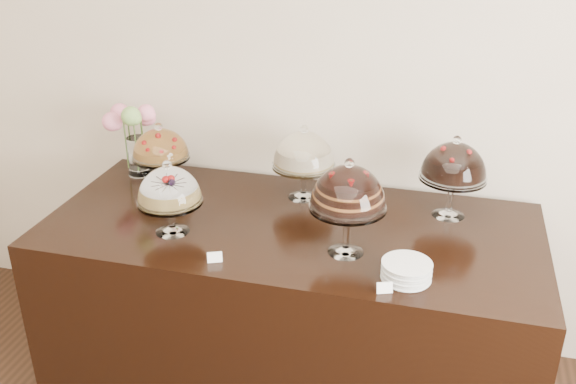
% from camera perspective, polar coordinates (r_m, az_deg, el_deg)
% --- Properties ---
extents(wall_back, '(5.00, 0.04, 3.00)m').
position_cam_1_polar(wall_back, '(3.12, 6.68, 11.16)').
color(wall_back, beige).
rests_on(wall_back, ground).
extents(display_counter, '(2.20, 1.00, 0.90)m').
position_cam_1_polar(display_counter, '(3.11, 0.24, -10.18)').
color(display_counter, black).
rests_on(display_counter, ground).
extents(cake_stand_sugar_sponge, '(0.28, 0.28, 0.33)m').
position_cam_1_polar(cake_stand_sugar_sponge, '(2.76, -10.53, 0.25)').
color(cake_stand_sugar_sponge, white).
rests_on(cake_stand_sugar_sponge, display_counter).
extents(cake_stand_choco_layer, '(0.31, 0.31, 0.42)m').
position_cam_1_polar(cake_stand_choco_layer, '(2.54, 5.38, 0.09)').
color(cake_stand_choco_layer, white).
rests_on(cake_stand_choco_layer, display_counter).
extents(cake_stand_cheesecake, '(0.30, 0.30, 0.37)m').
position_cam_1_polar(cake_stand_cheesecake, '(3.03, 1.42, 3.50)').
color(cake_stand_cheesecake, white).
rests_on(cake_stand_cheesecake, display_counter).
extents(cake_stand_dark_choco, '(0.30, 0.30, 0.39)m').
position_cam_1_polar(cake_stand_dark_choco, '(2.93, 14.55, 2.38)').
color(cake_stand_dark_choco, white).
rests_on(cake_stand_dark_choco, display_counter).
extents(cake_stand_fruit_tart, '(0.29, 0.29, 0.32)m').
position_cam_1_polar(cake_stand_fruit_tart, '(3.26, -11.29, 3.97)').
color(cake_stand_fruit_tart, white).
rests_on(cake_stand_fruit_tart, display_counter).
extents(flower_vase, '(0.27, 0.29, 0.40)m').
position_cam_1_polar(flower_vase, '(3.38, -13.58, 5.34)').
color(flower_vase, white).
rests_on(flower_vase, display_counter).
extents(plate_stack, '(0.19, 0.19, 0.07)m').
position_cam_1_polar(plate_stack, '(2.50, 10.48, -6.92)').
color(plate_stack, silver).
rests_on(plate_stack, display_counter).
extents(price_card_left, '(0.06, 0.04, 0.04)m').
position_cam_1_polar(price_card_left, '(2.59, -6.53, -5.78)').
color(price_card_left, white).
rests_on(price_card_left, display_counter).
extents(price_card_right, '(0.06, 0.04, 0.04)m').
position_cam_1_polar(price_card_right, '(2.42, 8.59, -8.41)').
color(price_card_right, white).
rests_on(price_card_right, display_counter).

